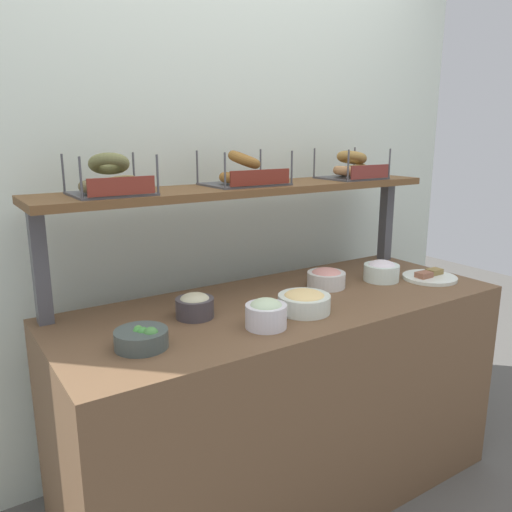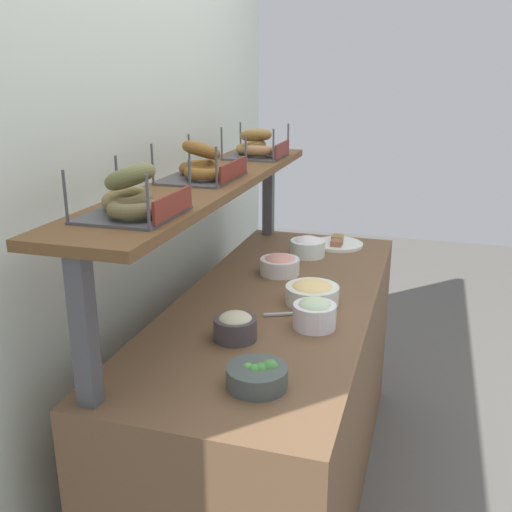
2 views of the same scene
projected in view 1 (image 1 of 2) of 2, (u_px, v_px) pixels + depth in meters
The scene contains 17 objects.
ground_plane at pixel (283, 489), 2.20m from camera, with size 8.00×8.00×0.00m, color #595651.
back_wall at pixel (216, 197), 2.36m from camera, with size 2.99×0.06×2.40m, color silver.
deli_counter at pixel (284, 400), 2.10m from camera, with size 1.79×0.70×0.85m, color brown.
shelf_riser_left at pixel (40, 267), 1.73m from camera, with size 0.05×0.05×0.40m, color #4C4C51.
shelf_riser_right at pixel (386, 221), 2.62m from camera, with size 0.05×0.05×0.40m, color #4C4C51.
upper_shelf at pixel (248, 189), 2.12m from camera, with size 1.75×0.32×0.03m, color brown.
bowl_egg_salad at pixel (304, 301), 1.88m from camera, with size 0.19×0.19×0.08m.
bowl_scallion_spread at pixel (266, 313), 1.72m from camera, with size 0.14×0.14×0.10m.
bowl_veggie_mix at pixel (142, 338), 1.57m from camera, with size 0.17×0.17×0.07m.
bowl_lox_spread at pixel (326, 278), 2.18m from camera, with size 0.16×0.16×0.08m.
bowl_tuna_salad at pixel (195, 305), 1.82m from camera, with size 0.14×0.14×0.09m.
bowl_cream_cheese at pixel (381, 270), 2.27m from camera, with size 0.16×0.16×0.09m.
serving_plate_white at pixel (430, 277), 2.30m from camera, with size 0.24×0.24×0.04m.
serving_spoon_near_plate at pixel (274, 314), 1.84m from camera, with size 0.09×0.16×0.01m.
bagel_basket_poppy at pixel (110, 181), 1.78m from camera, with size 0.28×0.24×0.15m.
bagel_basket_cinnamon_raisin at pixel (244, 174), 2.11m from camera, with size 0.33×0.24×0.15m.
bagel_basket_everything at pixel (351, 168), 2.39m from camera, with size 0.27×0.25×0.14m.
Camera 1 is at (-1.14, -1.53, 1.50)m, focal length 35.94 mm.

